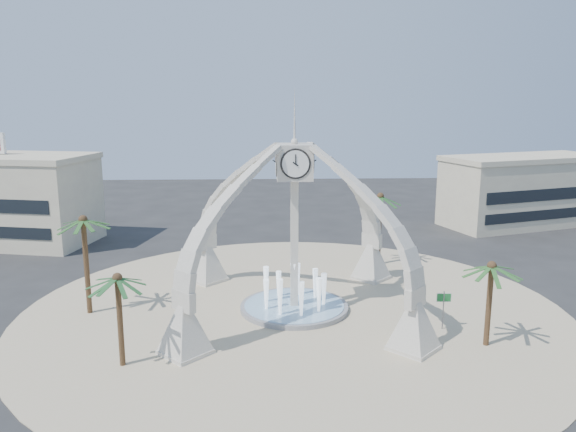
{
  "coord_description": "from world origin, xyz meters",
  "views": [
    {
      "loc": [
        -2.14,
        -39.31,
        15.37
      ],
      "look_at": [
        -0.37,
        2.0,
        6.74
      ],
      "focal_mm": 35.0,
      "sensor_mm": 36.0,
      "label": 1
    }
  ],
  "objects_px": {
    "palm_north": "(380,197)",
    "clock_tower": "(294,225)",
    "palm_west": "(83,221)",
    "fountain": "(294,306)",
    "palm_east": "(492,267)",
    "street_sign": "(444,302)",
    "palm_south": "(117,279)"
  },
  "relations": [
    {
      "from": "street_sign",
      "to": "palm_north",
      "type": "bearing_deg",
      "value": 95.78
    },
    {
      "from": "fountain",
      "to": "palm_west",
      "type": "relative_size",
      "value": 1.03
    },
    {
      "from": "clock_tower",
      "to": "street_sign",
      "type": "distance_m",
      "value": 11.59
    },
    {
      "from": "street_sign",
      "to": "palm_east",
      "type": "bearing_deg",
      "value": -51.79
    },
    {
      "from": "palm_east",
      "to": "palm_north",
      "type": "xyz_separation_m",
      "value": [
        -3.3,
        17.94,
        1.27
      ]
    },
    {
      "from": "palm_east",
      "to": "palm_west",
      "type": "xyz_separation_m",
      "value": [
        -26.85,
        6.65,
        1.68
      ]
    },
    {
      "from": "fountain",
      "to": "palm_north",
      "type": "relative_size",
      "value": 1.09
    },
    {
      "from": "clock_tower",
      "to": "palm_south",
      "type": "height_order",
      "value": "clock_tower"
    },
    {
      "from": "palm_north",
      "to": "palm_south",
      "type": "xyz_separation_m",
      "value": [
        -19.12,
        -19.75,
        -1.15
      ]
    },
    {
      "from": "clock_tower",
      "to": "fountain",
      "type": "relative_size",
      "value": 2.24
    },
    {
      "from": "fountain",
      "to": "palm_south",
      "type": "bearing_deg",
      "value": -141.32
    },
    {
      "from": "fountain",
      "to": "palm_east",
      "type": "xyz_separation_m",
      "value": [
        11.87,
        -6.64,
        4.92
      ]
    },
    {
      "from": "palm_east",
      "to": "palm_south",
      "type": "bearing_deg",
      "value": -175.39
    },
    {
      "from": "clock_tower",
      "to": "fountain",
      "type": "xyz_separation_m",
      "value": [
        0.0,
        0.0,
        -6.2
      ]
    },
    {
      "from": "palm_west",
      "to": "palm_north",
      "type": "bearing_deg",
      "value": 25.62
    },
    {
      "from": "fountain",
      "to": "palm_west",
      "type": "height_order",
      "value": "palm_west"
    },
    {
      "from": "clock_tower",
      "to": "palm_north",
      "type": "xyz_separation_m",
      "value": [
        8.57,
        11.31,
        -0.01
      ]
    },
    {
      "from": "clock_tower",
      "to": "palm_east",
      "type": "relative_size",
      "value": 3.0
    },
    {
      "from": "palm_east",
      "to": "palm_south",
      "type": "xyz_separation_m",
      "value": [
        -22.41,
        -1.81,
        0.12
      ]
    },
    {
      "from": "palm_south",
      "to": "fountain",
      "type": "bearing_deg",
      "value": 38.68
    },
    {
      "from": "palm_north",
      "to": "clock_tower",
      "type": "bearing_deg",
      "value": -127.16
    },
    {
      "from": "clock_tower",
      "to": "palm_north",
      "type": "bearing_deg",
      "value": 52.84
    },
    {
      "from": "palm_east",
      "to": "palm_south",
      "type": "distance_m",
      "value": 22.49
    },
    {
      "from": "palm_west",
      "to": "palm_north",
      "type": "distance_m",
      "value": 26.12
    },
    {
      "from": "palm_south",
      "to": "street_sign",
      "type": "xyz_separation_m",
      "value": [
        20.42,
        4.42,
        -3.38
      ]
    },
    {
      "from": "fountain",
      "to": "street_sign",
      "type": "bearing_deg",
      "value": -22.16
    },
    {
      "from": "fountain",
      "to": "palm_north",
      "type": "height_order",
      "value": "palm_north"
    },
    {
      "from": "fountain",
      "to": "palm_south",
      "type": "height_order",
      "value": "palm_south"
    },
    {
      "from": "palm_north",
      "to": "palm_west",
      "type": "bearing_deg",
      "value": -154.38
    },
    {
      "from": "palm_west",
      "to": "fountain",
      "type": "bearing_deg",
      "value": -0.05
    },
    {
      "from": "fountain",
      "to": "palm_west",
      "type": "bearing_deg",
      "value": 179.95
    },
    {
      "from": "clock_tower",
      "to": "palm_east",
      "type": "xyz_separation_m",
      "value": [
        11.87,
        -6.64,
        -1.28
      ]
    }
  ]
}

